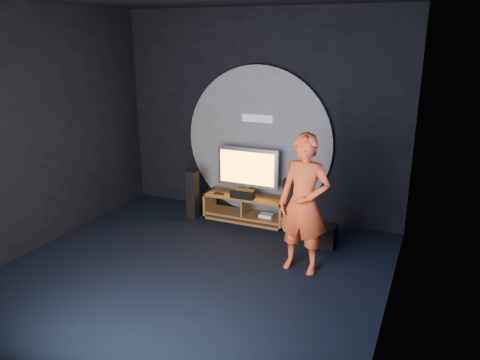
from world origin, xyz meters
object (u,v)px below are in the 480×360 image
at_px(player, 304,204).
at_px(subwoofer, 325,236).
at_px(tv, 247,169).
at_px(tower_speaker_left, 193,194).
at_px(tower_speaker_right, 289,204).
at_px(media_console, 246,210).

bearing_deg(player, subwoofer, 86.41).
height_order(tv, player, player).
height_order(tower_speaker_left, tower_speaker_right, same).
distance_m(tv, tower_speaker_left, 1.05).
height_order(tv, tower_speaker_right, tv).
bearing_deg(tower_speaker_right, tower_speaker_left, -173.05).
bearing_deg(media_console, subwoofer, -18.01).
distance_m(tv, subwoofer, 1.76).
bearing_deg(tower_speaker_right, media_console, 176.12).
relative_size(tv, tower_speaker_right, 1.27).
bearing_deg(media_console, player, -43.90).
height_order(tower_speaker_left, subwoofer, tower_speaker_left).
height_order(subwoofer, player, player).
xyz_separation_m(media_console, tower_speaker_left, (-0.89, -0.26, 0.23)).
bearing_deg(player, tower_speaker_left, 159.41).
relative_size(tv, player, 0.58).
height_order(tv, tower_speaker_left, tv).
xyz_separation_m(tower_speaker_left, player, (2.27, -1.07, 0.52)).
bearing_deg(tv, player, -45.17).
bearing_deg(tower_speaker_left, tower_speaker_right, 6.95).
relative_size(tower_speaker_left, tower_speaker_right, 1.00).
relative_size(tower_speaker_left, subwoofer, 2.47).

